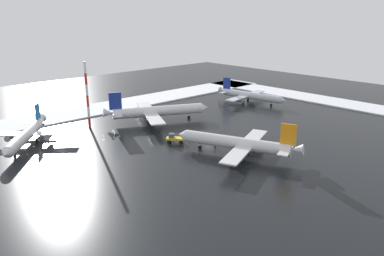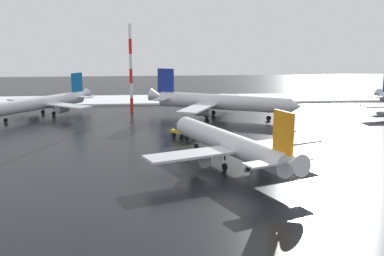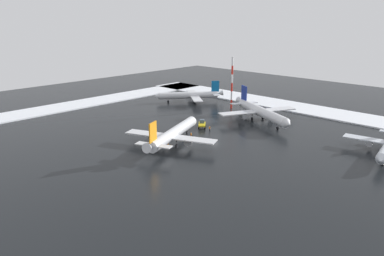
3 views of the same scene
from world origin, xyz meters
name	(u,v)px [view 3 (image 3 of 3)]	position (x,y,z in m)	size (l,w,h in m)	color
ground_plane	(215,136)	(0.00, 0.00, 0.00)	(240.00, 240.00, 0.00)	black
snow_bank_far	(298,108)	(0.00, -50.00, 0.22)	(152.00, 16.00, 0.45)	white
snow_bank_right	(93,102)	(67.00, 0.00, 0.22)	(14.00, 116.00, 0.45)	white
airplane_parked_starboard	(173,134)	(3.61, 13.75, 3.12)	(25.73, 30.39, 9.44)	silver
airplane_distant_tail	(261,112)	(-0.25, -23.61, 3.35)	(31.80, 27.06, 10.13)	silver
airplane_foreground_jet	(190,95)	(38.31, -28.71, 2.85)	(21.80, 24.34, 8.63)	silver
pushback_tug	(202,124)	(8.89, -4.02, 1.28)	(4.68, 4.91, 2.50)	gold
ground_crew_near_tug	(210,128)	(4.39, -2.64, 0.97)	(0.36, 0.36, 1.71)	black
ground_crew_by_nose_gear	(191,135)	(3.82, 6.26, 0.97)	(0.36, 0.36, 1.71)	black
antenna_mast	(232,83)	(18.78, -31.71, 9.95)	(0.70, 0.70, 19.91)	red
traffic_cone_near_nose	(168,144)	(4.48, 14.90, 0.28)	(0.36, 0.36, 0.55)	orange
traffic_cone_mid_line	(208,139)	(-0.90, 4.07, 0.28)	(0.36, 0.36, 0.55)	orange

